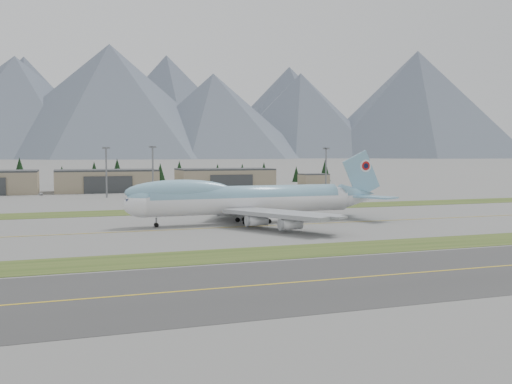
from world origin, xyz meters
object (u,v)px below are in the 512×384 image
object	(u,v)px
boeing_747_freighter	(247,199)
hangar_right	(225,179)
service_vehicle_c	(282,190)
service_vehicle_a	(41,195)
service_vehicle_b	(156,197)
hangar_center	(106,181)

from	to	relation	value
boeing_747_freighter	hangar_right	distance (m)	146.70
boeing_747_freighter	service_vehicle_c	xyz separation A→B (m)	(58.77, 124.49, -6.44)
hangar_right	service_vehicle_c	xyz separation A→B (m)	(24.91, -18.25, -5.39)
boeing_747_freighter	service_vehicle_a	bearing A→B (deg)	112.01
boeing_747_freighter	hangar_right	xyz separation A→B (m)	(33.86, 142.74, -1.05)
boeing_747_freighter	service_vehicle_a	xyz separation A→B (m)	(-55.51, 127.19, -6.44)
service_vehicle_a	service_vehicle_b	bearing A→B (deg)	-33.74
service_vehicle_a	service_vehicle_b	size ratio (longest dim) A/B	1.11
boeing_747_freighter	service_vehicle_c	size ratio (longest dim) A/B	15.72
service_vehicle_c	service_vehicle_b	bearing A→B (deg)	-163.91
hangar_right	service_vehicle_a	distance (m)	90.87
service_vehicle_b	service_vehicle_c	world-z (taller)	service_vehicle_c
hangar_right	service_vehicle_c	world-z (taller)	hangar_right
hangar_center	service_vehicle_b	size ratio (longest dim) A/B	15.04
hangar_center	hangar_right	xyz separation A→B (m)	(60.00, 0.00, 0.00)
hangar_right	service_vehicle_a	size ratio (longest dim) A/B	13.54
boeing_747_freighter	service_vehicle_a	size ratio (longest dim) A/B	20.78
hangar_center	service_vehicle_a	size ratio (longest dim) A/B	13.54
hangar_center	boeing_747_freighter	bearing A→B (deg)	-79.62
boeing_747_freighter	service_vehicle_a	distance (m)	138.92
boeing_747_freighter	hangar_center	world-z (taller)	boeing_747_freighter
hangar_right	service_vehicle_c	size ratio (longest dim) A/B	10.24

